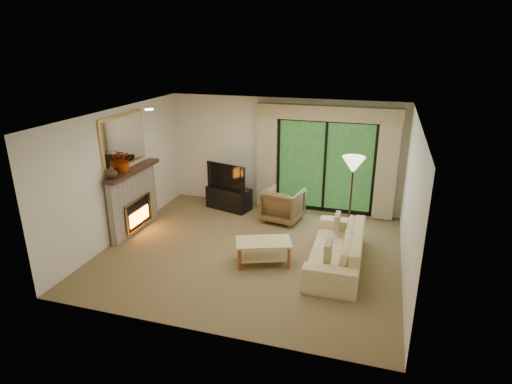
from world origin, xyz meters
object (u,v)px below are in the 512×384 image
(media_console, at_px, (229,198))
(coffee_table, at_px, (263,252))
(armchair, at_px, (283,205))
(sofa, at_px, (336,248))

(media_console, bearing_deg, coffee_table, -41.22)
(media_console, height_order, coffee_table, media_console)
(media_console, xyz_separation_m, armchair, (1.40, -0.34, 0.11))
(sofa, relative_size, coffee_table, 2.32)
(armchair, bearing_deg, coffee_table, 103.51)
(coffee_table, bearing_deg, armchair, 72.58)
(sofa, bearing_deg, coffee_table, -75.94)
(media_console, height_order, armchair, armchair)
(media_console, distance_m, coffee_table, 2.79)
(media_console, relative_size, armchair, 1.28)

